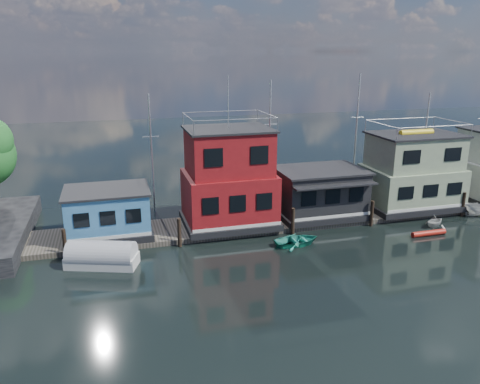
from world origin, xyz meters
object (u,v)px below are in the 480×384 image
object	(u,v)px
red_kayak	(429,233)
houseboat_green	(412,172)
dinghy_white	(435,221)
tarp_runabout	(102,256)
houseboat_dark	(320,192)
dinghy_teal	(297,240)
houseboat_blue	(108,213)
houseboat_red	(229,180)

from	to	relation	value
red_kayak	houseboat_green	bearing A→B (deg)	68.43
dinghy_white	tarp_runabout	distance (m)	26.51
dinghy_white	houseboat_dark	bearing A→B (deg)	42.45
houseboat_dark	houseboat_green	bearing A→B (deg)	0.12
houseboat_dark	houseboat_green	world-z (taller)	houseboat_green
dinghy_teal	red_kayak	distance (m)	10.76
houseboat_dark	dinghy_white	xyz separation A→B (m)	(8.45, -4.40, -1.89)
houseboat_blue	houseboat_dark	xyz separation A→B (m)	(17.50, -0.02, 0.21)
houseboat_green	houseboat_dark	bearing A→B (deg)	-179.88
houseboat_green	dinghy_teal	xyz separation A→B (m)	(-12.94, -4.84, -3.19)
tarp_runabout	dinghy_teal	size ratio (longest dim) A/B	1.46
houseboat_green	red_kayak	bearing A→B (deg)	-110.69
dinghy_teal	tarp_runabout	bearing A→B (deg)	84.17
houseboat_blue	red_kayak	bearing A→B (deg)	-13.75
houseboat_dark	tarp_runabout	world-z (taller)	houseboat_dark
houseboat_red	houseboat_dark	world-z (taller)	houseboat_red
houseboat_red	houseboat_green	xyz separation A→B (m)	(17.00, 0.00, -0.55)
dinghy_white	red_kayak	size ratio (longest dim) A/B	0.68
houseboat_blue	dinghy_teal	xyz separation A→B (m)	(13.56, -4.84, -1.85)
houseboat_red	houseboat_green	world-z (taller)	houseboat_red
houseboat_blue	dinghy_white	size ratio (longest dim) A/B	3.18
houseboat_blue	dinghy_white	distance (m)	26.38
houseboat_dark	dinghy_white	distance (m)	9.71
houseboat_red	tarp_runabout	size ratio (longest dim) A/B	2.35
dinghy_white	red_kayak	xyz separation A→B (m)	(-1.69, -1.52, -0.31)
dinghy_white	houseboat_green	bearing A→B (deg)	-27.12
houseboat_blue	houseboat_green	bearing A→B (deg)	0.00
houseboat_dark	dinghy_white	size ratio (longest dim) A/B	3.68
houseboat_blue	tarp_runabout	world-z (taller)	houseboat_blue
houseboat_red	dinghy_white	distance (m)	17.41
houseboat_blue	red_kayak	world-z (taller)	houseboat_blue
houseboat_dark	dinghy_white	world-z (taller)	houseboat_dark
houseboat_dark	dinghy_teal	size ratio (longest dim) A/B	2.14
houseboat_dark	dinghy_teal	xyz separation A→B (m)	(-3.94, -4.82, -2.06)
red_kayak	houseboat_red	bearing A→B (deg)	157.20
houseboat_dark	red_kayak	distance (m)	9.25
dinghy_teal	houseboat_blue	bearing A→B (deg)	65.09
houseboat_blue	tarp_runabout	xyz separation A→B (m)	(-0.55, -4.70, -1.49)
tarp_runabout	houseboat_green	bearing A→B (deg)	28.98
tarp_runabout	red_kayak	world-z (taller)	tarp_runabout
houseboat_red	houseboat_dark	bearing A→B (deg)	-0.14
houseboat_dark	dinghy_teal	bearing A→B (deg)	-129.29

